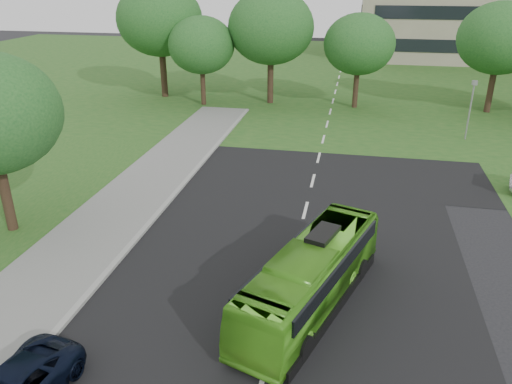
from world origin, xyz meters
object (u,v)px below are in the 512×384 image
tree_park_c (359,44)px  bus (311,276)px  camera_pole (471,102)px  tree_park_a (201,45)px  tree_park_f (160,19)px  tree_park_d (500,38)px  tree_park_b (271,27)px

tree_park_c → bus: tree_park_c is taller
camera_pole → tree_park_a: bearing=156.5°
tree_park_f → camera_pole: (26.12, -8.76, -4.39)m
tree_park_a → camera_pole: (21.50, -6.38, -2.51)m
tree_park_a → tree_park_d: (24.73, 2.17, 0.89)m
tree_park_a → tree_park_f: (-4.62, 2.38, 1.88)m
tree_park_f → camera_pole: bearing=-18.5°
bus → tree_park_c: bearing=107.0°
camera_pole → tree_park_d: bearing=62.4°
tree_park_d → bus: bearing=-112.0°
tree_park_d → tree_park_c: bearing=-177.1°
tree_park_d → bus: size_ratio=1.05×
tree_park_f → bus: 35.48m
tree_park_b → tree_park_d: tree_park_b is taller
tree_park_c → tree_park_d: 11.26m
tree_park_a → tree_park_d: bearing=5.0°
tree_park_f → bus: tree_park_f is taller
tree_park_b → tree_park_d: bearing=1.0°
tree_park_c → tree_park_f: tree_park_f is taller
tree_park_b → tree_park_f: size_ratio=0.94×
bus → tree_park_d: bearing=87.0°
tree_park_f → tree_park_c: bearing=-2.5°
camera_pole → tree_park_f: bearing=154.5°
tree_park_a → camera_pole: tree_park_a is taller
tree_park_b → bus: 31.17m
tree_park_f → camera_pole: 27.90m
tree_park_a → tree_park_d: tree_park_d is taller
tree_park_a → tree_park_f: bearing=152.8°
tree_park_c → tree_park_f: size_ratio=0.77×
tree_park_c → tree_park_f: bearing=177.5°
tree_park_f → bus: (17.12, -30.51, -5.91)m
tree_park_b → tree_park_f: tree_park_f is taller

